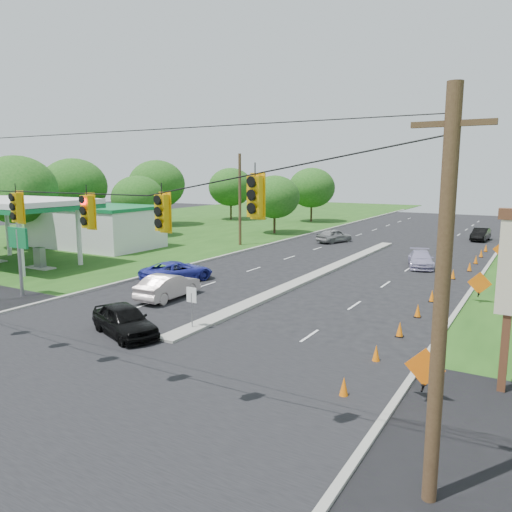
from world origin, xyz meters
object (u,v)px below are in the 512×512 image
Objects in this scene: blue_pickup at (177,271)px; black_sedan at (124,320)px; white_sedan at (168,286)px; gas_station at (83,222)px.

black_sedan is at bearing 134.53° from blue_pickup.
black_sedan is 6.70m from white_sedan.
gas_station is at bearing 74.24° from black_sedan.
white_sedan is at bearing 140.03° from blue_pickup.
black_sedan is 0.85× the size of blue_pickup.
gas_station is 17.65m from blue_pickup.
gas_station is 3.95× the size of blue_pickup.
white_sedan is (-2.68, 6.14, 0.00)m from black_sedan.
blue_pickup is at bearing -59.40° from white_sedan.
blue_pickup is at bearing -21.34° from gas_station.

